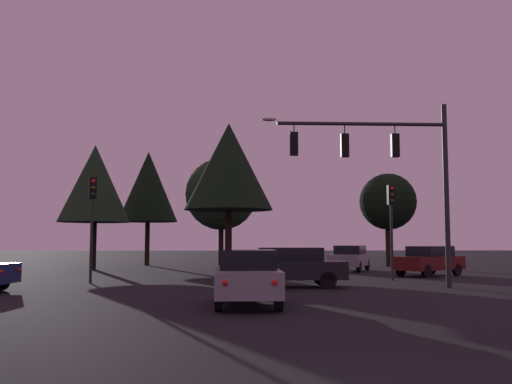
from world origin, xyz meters
The scene contains 13 objects.
ground_plane centered at (0.00, 24.50, 0.00)m, with size 168.00×168.00×0.00m, color black.
traffic_signal_mast_arm centered at (5.04, 15.52, 4.84)m, with size 7.19×0.39×7.06m.
traffic_light_corner_left centered at (-6.80, 18.73, 3.17)m, with size 0.37×0.39×4.48m.
traffic_light_corner_right centered at (6.46, 19.81, 3.07)m, with size 0.32×0.37×4.34m.
car_nearside_lane centered at (-0.55, 9.94, 0.79)m, with size 1.74×4.03×1.52m.
car_crossing_right centered at (1.23, 16.19, 0.80)m, with size 4.62×1.96×1.52m.
car_far_lane centered at (9.33, 22.98, 0.79)m, with size 4.27×3.73×1.52m.
car_parked_lot centered at (6.36, 28.05, 0.79)m, with size 3.30×4.40×1.52m.
tree_behind_sign centered at (10.47, 33.90, 4.57)m, with size 4.02×4.02×6.61m.
tree_left_far centered at (-9.48, 30.85, 5.45)m, with size 4.54×4.54×7.96m.
tree_center_horizon centered at (-1.37, 29.42, 4.68)m, with size 4.45×4.45×6.92m.
tree_right_cluster centered at (-6.89, 36.92, 5.86)m, with size 4.43×4.43×8.52m.
tree_lot_edge centered at (-0.98, 21.18, 5.32)m, with size 4.22×4.22×7.43m.
Camera 1 is at (-1.19, -5.64, 1.73)m, focal length 39.68 mm.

